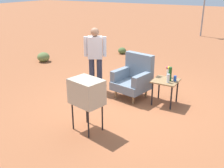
# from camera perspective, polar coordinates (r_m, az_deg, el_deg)

# --- Properties ---
(ground_plane) EXTENTS (60.00, 60.00, 0.00)m
(ground_plane) POSITION_cam_1_polar(r_m,az_deg,el_deg) (6.51, 3.34, -3.43)
(ground_plane) COLOR #A05B38
(armchair) EXTENTS (0.90, 0.92, 1.06)m
(armchair) POSITION_cam_1_polar(r_m,az_deg,el_deg) (6.55, 4.68, 1.40)
(armchair) COLOR #937047
(armchair) RESTS_ON ground
(side_table) EXTENTS (0.56, 0.56, 0.59)m
(side_table) POSITION_cam_1_polar(r_m,az_deg,el_deg) (6.24, 11.36, 0.09)
(side_table) COLOR black
(side_table) RESTS_ON ground
(tv_on_stand) EXTENTS (0.68, 0.56, 1.03)m
(tv_on_stand) POSITION_cam_1_polar(r_m,az_deg,el_deg) (4.93, -5.43, -1.75)
(tv_on_stand) COLOR black
(tv_on_stand) RESTS_ON ground
(person_standing) EXTENTS (0.51, 0.36, 1.64)m
(person_standing) POSITION_cam_1_polar(r_m,az_deg,el_deg) (6.84, -3.59, 6.13)
(person_standing) COLOR #2D3347
(person_standing) RESTS_ON ground
(road_sign) EXTENTS (0.33, 0.33, 2.44)m
(road_sign) POSITION_cam_1_polar(r_m,az_deg,el_deg) (15.07, 18.97, 14.84)
(road_sign) COLOR gray
(road_sign) RESTS_ON ground
(bottle_short_clear) EXTENTS (0.06, 0.06, 0.20)m
(bottle_short_clear) POSITION_cam_1_polar(r_m,az_deg,el_deg) (6.04, 11.91, 1.20)
(bottle_short_clear) COLOR silver
(bottle_short_clear) RESTS_ON side_table
(bottle_wine_green) EXTENTS (0.07, 0.07, 0.32)m
(bottle_wine_green) POSITION_cam_1_polar(r_m,az_deg,el_deg) (6.15, 12.30, 2.11)
(bottle_wine_green) COLOR #1E5623
(bottle_wine_green) RESTS_ON side_table
(soda_can_blue) EXTENTS (0.07, 0.07, 0.12)m
(soda_can_blue) POSITION_cam_1_polar(r_m,az_deg,el_deg) (6.18, 13.32, 1.16)
(soda_can_blue) COLOR blue
(soda_can_blue) RESTS_ON side_table
(flower_vase) EXTENTS (0.15, 0.10, 0.27)m
(flower_vase) POSITION_cam_1_polar(r_m,az_deg,el_deg) (6.38, 12.01, 2.69)
(flower_vase) COLOR silver
(flower_vase) RESTS_ON side_table
(shrub_near) EXTENTS (0.44, 0.44, 0.34)m
(shrub_near) POSITION_cam_1_polar(r_m,az_deg,el_deg) (9.95, -14.44, 5.60)
(shrub_near) COLOR olive
(shrub_near) RESTS_ON ground
(shrub_mid) EXTENTS (0.32, 0.32, 0.25)m
(shrub_mid) POSITION_cam_1_polar(r_m,az_deg,el_deg) (10.76, 2.17, 7.14)
(shrub_mid) COLOR #516B38
(shrub_mid) RESTS_ON ground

